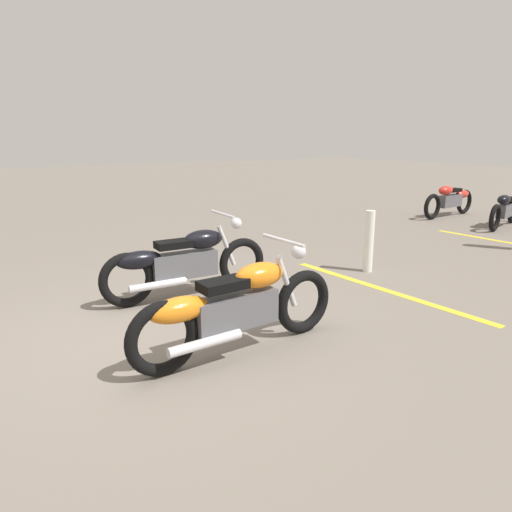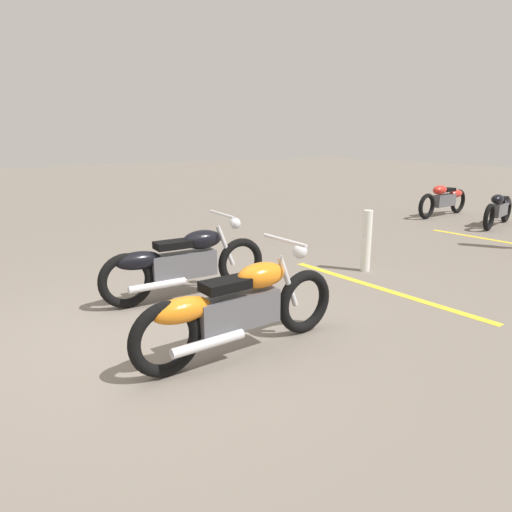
{
  "view_description": "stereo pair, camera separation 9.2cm",
  "coord_description": "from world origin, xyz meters",
  "px_view_note": "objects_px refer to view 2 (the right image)",
  "views": [
    {
      "loc": [
        -1.59,
        -4.37,
        1.99
      ],
      "look_at": [
        1.21,
        0.0,
        0.65
      ],
      "focal_mm": 32.66,
      "sensor_mm": 36.0,
      "label": 1
    },
    {
      "loc": [
        -1.67,
        -4.32,
        1.99
      ],
      "look_at": [
        1.21,
        0.0,
        0.65
      ],
      "focal_mm": 32.66,
      "sensor_mm": 36.0,
      "label": 2
    }
  ],
  "objects_px": {
    "motorcycle_bright_foreground": "(237,307)",
    "motorcycle_row_right": "(499,208)",
    "motorcycle_dark_foreground": "(183,262)",
    "motorcycle_row_far_right": "(445,199)",
    "bollard_post": "(367,241)"
  },
  "relations": [
    {
      "from": "motorcycle_bright_foreground",
      "to": "motorcycle_row_right",
      "type": "distance_m",
      "value": 8.64
    },
    {
      "from": "motorcycle_dark_foreground",
      "to": "motorcycle_row_far_right",
      "type": "relative_size",
      "value": 1.06
    },
    {
      "from": "motorcycle_dark_foreground",
      "to": "motorcycle_row_right",
      "type": "bearing_deg",
      "value": 5.32
    },
    {
      "from": "motorcycle_bright_foreground",
      "to": "motorcycle_dark_foreground",
      "type": "bearing_deg",
      "value": 78.83
    },
    {
      "from": "bollard_post",
      "to": "motorcycle_bright_foreground",
      "type": "bearing_deg",
      "value": -157.0
    },
    {
      "from": "motorcycle_dark_foreground",
      "to": "motorcycle_row_far_right",
      "type": "bearing_deg",
      "value": 15.77
    },
    {
      "from": "motorcycle_bright_foreground",
      "to": "motorcycle_dark_foreground",
      "type": "distance_m",
      "value": 1.76
    },
    {
      "from": "motorcycle_bright_foreground",
      "to": "motorcycle_row_far_right",
      "type": "relative_size",
      "value": 1.06
    },
    {
      "from": "motorcycle_dark_foreground",
      "to": "bollard_post",
      "type": "relative_size",
      "value": 2.4
    },
    {
      "from": "motorcycle_bright_foreground",
      "to": "bollard_post",
      "type": "height_order",
      "value": "motorcycle_bright_foreground"
    },
    {
      "from": "motorcycle_row_far_right",
      "to": "motorcycle_dark_foreground",
      "type": "bearing_deg",
      "value": 9.14
    },
    {
      "from": "motorcycle_dark_foreground",
      "to": "bollard_post",
      "type": "height_order",
      "value": "motorcycle_dark_foreground"
    },
    {
      "from": "motorcycle_row_far_right",
      "to": "bollard_post",
      "type": "xyz_separation_m",
      "value": [
        -5.48,
        -2.48,
        0.03
      ]
    },
    {
      "from": "motorcycle_bright_foreground",
      "to": "bollard_post",
      "type": "distance_m",
      "value": 3.34
    },
    {
      "from": "motorcycle_bright_foreground",
      "to": "motorcycle_row_far_right",
      "type": "xyz_separation_m",
      "value": [
        8.55,
        3.79,
        -0.03
      ]
    }
  ]
}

